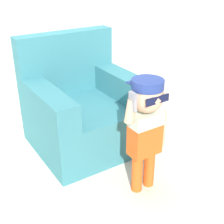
% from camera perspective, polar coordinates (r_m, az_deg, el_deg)
% --- Properties ---
extents(ground_plane, '(10.00, 10.00, 0.00)m').
position_cam_1_polar(ground_plane, '(3.12, -3.80, -6.44)').
color(ground_plane, beige).
extents(wall_back, '(10.00, 0.05, 2.60)m').
position_cam_1_polar(wall_back, '(3.25, -10.65, 19.10)').
color(wall_back, silver).
rests_on(wall_back, ground_plane).
extents(armchair, '(0.98, 0.94, 1.05)m').
position_cam_1_polar(armchair, '(3.04, -5.24, 0.28)').
color(armchair, teal).
rests_on(armchair, ground_plane).
extents(person_child, '(0.38, 0.29, 0.93)m').
position_cam_1_polar(person_child, '(2.30, 6.25, -1.33)').
color(person_child, '#E05119').
rests_on(person_child, ground_plane).
extents(side_table, '(0.38, 0.38, 0.45)m').
position_cam_1_polar(side_table, '(3.38, 6.71, 1.51)').
color(side_table, beige).
rests_on(side_table, ground_plane).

